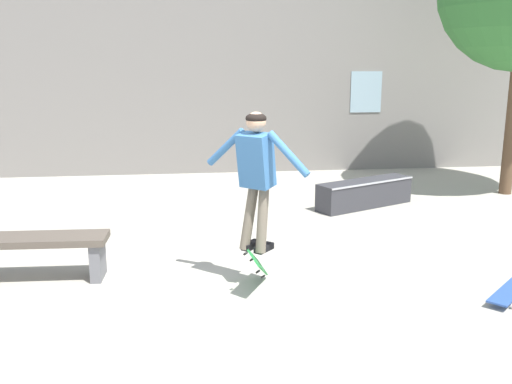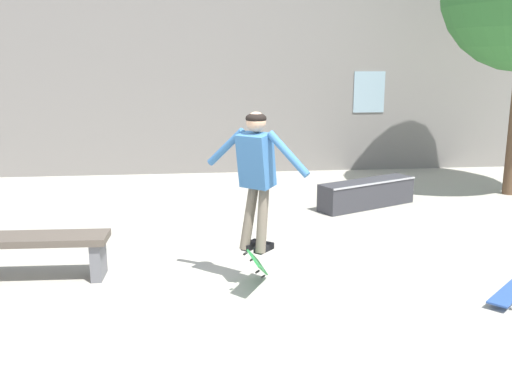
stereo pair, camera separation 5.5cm
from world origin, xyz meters
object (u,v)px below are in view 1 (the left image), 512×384
(skater, at_px, (256,169))
(skateboard_resting, at_px, (510,291))
(skateboard_flipping, at_px, (258,263))
(skate_ledge, at_px, (365,193))
(park_bench, at_px, (22,248))

(skater, xyz_separation_m, skateboard_resting, (2.62, -0.64, -1.26))
(skater, height_order, skateboard_flipping, skater)
(skate_ledge, relative_size, skateboard_resting, 2.35)
(park_bench, relative_size, skateboard_resting, 2.48)
(skateboard_flipping, height_order, skateboard_resting, skateboard_flipping)
(park_bench, bearing_deg, skateboard_flipping, -10.47)
(skate_ledge, height_order, skater, skater)
(skateboard_flipping, bearing_deg, skater, 20.13)
(park_bench, xyz_separation_m, skateboard_flipping, (2.61, -0.59, -0.08))
(park_bench, distance_m, skate_ledge, 5.61)
(skateboard_flipping, relative_size, skateboard_resting, 1.05)
(park_bench, height_order, skate_ledge, park_bench)
(skate_ledge, bearing_deg, skater, -150.23)
(skateboard_resting, bearing_deg, skateboard_flipping, -54.36)
(skate_ledge, height_order, skateboard_flipping, skateboard_flipping)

